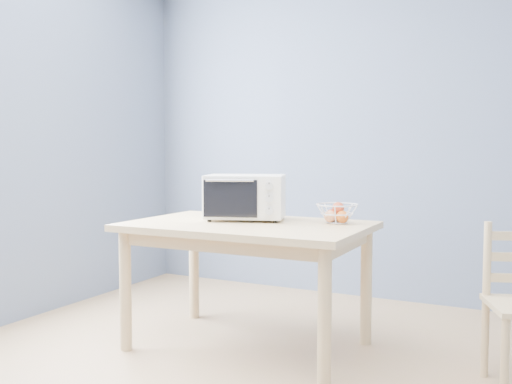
% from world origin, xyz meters
% --- Properties ---
extents(room, '(4.01, 4.51, 2.61)m').
position_xyz_m(room, '(0.00, 0.00, 1.30)').
color(room, tan).
rests_on(room, ground).
extents(dining_table, '(1.40, 0.90, 0.75)m').
position_xyz_m(dining_table, '(-0.34, 0.77, 0.65)').
color(dining_table, tan).
rests_on(dining_table, ground).
extents(toaster_oven, '(0.55, 0.47, 0.28)m').
position_xyz_m(toaster_oven, '(-0.44, 0.89, 0.90)').
color(toaster_oven, white).
rests_on(toaster_oven, dining_table).
extents(fruit_basket, '(0.30, 0.30, 0.13)m').
position_xyz_m(fruit_basket, '(0.14, 0.99, 0.81)').
color(fruit_basket, white).
rests_on(fruit_basket, dining_table).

